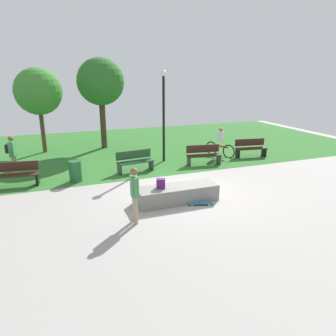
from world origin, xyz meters
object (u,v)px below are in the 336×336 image
object	(u,v)px
concrete_ledge	(177,194)
trash_bin	(75,171)
park_bench_by_oak	(204,154)
tree_slender_maple	(38,92)
lamp_post	(164,108)
tree_tall_oak	(101,82)
park_bench_near_path	(251,147)
skater_performing_trick	(135,191)
park_bench_far_left	(135,161)
pedestrian_with_backpack	(12,152)
cyclist_on_bicycle	(220,144)
skateboard_by_ledge	(200,203)
backpack_on_ledge	(161,184)
park_bench_far_right	(16,174)

from	to	relation	value
concrete_ledge	trash_bin	bearing A→B (deg)	132.20
park_bench_by_oak	tree_slender_maple	distance (m)	9.19
lamp_post	tree_tall_oak	bearing A→B (deg)	119.43
park_bench_near_path	tree_slender_maple	size ratio (longest dim) A/B	0.37
tree_slender_maple	skater_performing_trick	bearing A→B (deg)	-76.10
concrete_ledge	tree_tall_oak	distance (m)	9.55
concrete_ledge	lamp_post	bearing A→B (deg)	75.12
park_bench_far_left	pedestrian_with_backpack	xyz separation A→B (m)	(-4.89, 1.34, 0.52)
skater_performing_trick	cyclist_on_bicycle	xyz separation A→B (m)	(6.06, 5.77, -0.32)
skater_performing_trick	park_bench_near_path	world-z (taller)	skater_performing_trick
park_bench_far_left	tree_slender_maple	distance (m)	6.95
skateboard_by_ledge	backpack_on_ledge	bearing A→B (deg)	153.99
skateboard_by_ledge	tree_tall_oak	size ratio (longest dim) A/B	0.16
cyclist_on_bicycle	tree_slender_maple	bearing A→B (deg)	153.98
skateboard_by_ledge	concrete_ledge	bearing A→B (deg)	136.63
skateboard_by_ledge	park_bench_by_oak	distance (m)	4.82
skateboard_by_ledge	pedestrian_with_backpack	bearing A→B (deg)	136.47
skateboard_by_ledge	tree_slender_maple	world-z (taller)	tree_slender_maple
backpack_on_ledge	park_bench_near_path	world-z (taller)	park_bench_near_path
pedestrian_with_backpack	skateboard_by_ledge	bearing A→B (deg)	-43.53
park_bench_far_left	tree_tall_oak	bearing A→B (deg)	95.28
skater_performing_trick	tree_slender_maple	world-z (taller)	tree_slender_maple
trash_bin	park_bench_far_right	bearing A→B (deg)	173.38
trash_bin	pedestrian_with_backpack	bearing A→B (deg)	142.92
tree_tall_oak	cyclist_on_bicycle	distance (m)	7.35
skater_performing_trick	park_bench_far_left	distance (m)	4.91
park_bench_far_left	cyclist_on_bicycle	world-z (taller)	cyclist_on_bicycle
concrete_ledge	trash_bin	world-z (taller)	trash_bin
park_bench_near_path	park_bench_far_right	world-z (taller)	same
concrete_ledge	lamp_post	xyz separation A→B (m)	(1.31, 4.91, 2.32)
park_bench_far_right	lamp_post	world-z (taller)	lamp_post
park_bench_near_path	park_bench_by_oak	size ratio (longest dim) A/B	1.00
tree_tall_oak	skater_performing_trick	bearing A→B (deg)	-94.48
skater_performing_trick	tree_slender_maple	distance (m)	10.48
park_bench_near_path	cyclist_on_bicycle	world-z (taller)	cyclist_on_bicycle
concrete_ledge	pedestrian_with_backpack	world-z (taller)	pedestrian_with_backpack
park_bench_near_path	pedestrian_with_backpack	distance (m)	11.17
skater_performing_trick	tree_tall_oak	xyz separation A→B (m)	(0.77, 9.87, 2.72)
pedestrian_with_backpack	cyclist_on_bicycle	distance (m)	9.72
trash_bin	skater_performing_trick	bearing A→B (deg)	-73.22
park_bench_far_left	park_bench_far_right	xyz separation A→B (m)	(-4.68, -0.19, 0.00)
concrete_ledge	park_bench_near_path	xyz separation A→B (m)	(5.77, 4.12, 0.21)
tree_slender_maple	park_bench_by_oak	bearing A→B (deg)	-36.92
park_bench_far_right	backpack_on_ledge	bearing A→B (deg)	-37.83
park_bench_near_path	park_bench_by_oak	distance (m)	2.96
skateboard_by_ledge	park_bench_by_oak	size ratio (longest dim) A/B	0.50
park_bench_by_oak	lamp_post	bearing A→B (deg)	141.31
concrete_ledge	park_bench_by_oak	world-z (taller)	park_bench_by_oak
backpack_on_ledge	tree_slender_maple	world-z (taller)	tree_slender_maple
concrete_ledge	park_bench_by_oak	distance (m)	4.66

